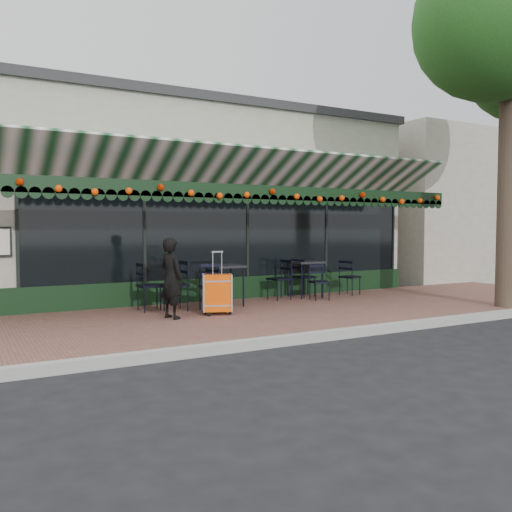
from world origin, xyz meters
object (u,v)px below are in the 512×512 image
cafe_table_b (225,269)px  chair_a_right (304,277)px  cafe_table_a (305,265)px  chair_b_left (174,286)px  chair_a_front (320,282)px  chair_b_front (211,287)px  chair_b_right (219,288)px  suitcase (217,294)px  chair_a_left (279,279)px  woman (171,278)px  chair_solo (151,286)px  chair_a_extra (350,277)px

cafe_table_b → chair_a_right: (2.26, 0.45, -0.31)m
cafe_table_a → chair_b_left: bearing=-171.4°
chair_a_front → chair_b_front: chair_b_front is taller
chair_b_right → chair_b_front: bearing=117.7°
suitcase → chair_a_front: suitcase is taller
chair_b_right → chair_b_front: size_ratio=0.86×
suitcase → chair_b_left: 0.99m
chair_b_right → chair_a_left: bearing=-95.4°
woman → chair_solo: (-0.04, 1.03, -0.24)m
woman → cafe_table_a: size_ratio=1.72×
cafe_table_b → chair_a_right: chair_a_right is taller
chair_a_right → chair_b_right: 2.50m
woman → cafe_table_b: bearing=-76.5°
cafe_table_b → chair_a_front: bearing=-4.9°
suitcase → cafe_table_a: suitcase is taller
cafe_table_a → chair_b_left: (-3.40, -0.51, -0.26)m
chair_a_front → chair_solo: 3.79m
cafe_table_a → chair_a_extra: (1.15, -0.21, -0.33)m
chair_b_right → chair_a_extra: bearing=-104.9°
chair_b_left → chair_b_front: (0.60, -0.40, -0.03)m
chair_a_right → chair_a_front: chair_a_right is taller
chair_a_right → chair_b_left: chair_b_left is taller
chair_b_right → suitcase: bearing=132.6°
suitcase → cafe_table_b: 1.19m
chair_a_right → chair_a_extra: size_ratio=1.06×
cafe_table_b → chair_solo: size_ratio=0.89×
chair_b_front → chair_a_right: bearing=34.2°
cafe_table_b → cafe_table_a: bearing=9.9°
chair_solo → chair_a_front: bearing=-95.9°
cafe_table_a → chair_solo: 3.81m
woman → chair_b_right: woman is taller
woman → chair_a_left: (3.00, 1.24, -0.26)m
chair_a_extra → chair_b_right: 3.59m
chair_b_left → chair_solo: size_ratio=1.03×
chair_b_left → chair_solo: (-0.39, 0.21, -0.02)m
chair_a_front → chair_a_right: bearing=100.1°
woman → cafe_table_a: (3.75, 1.33, 0.03)m
cafe_table_b → chair_a_front: 2.28m
chair_b_right → chair_b_front: chair_b_front is taller
chair_b_right → woman: bearing=101.8°
chair_a_front → chair_b_left: 3.39m
woman → chair_b_left: (0.35, 0.82, -0.23)m
chair_solo → woman: bearing=-179.4°
cafe_table_a → chair_a_left: bearing=-173.6°
chair_solo → suitcase: bearing=-140.1°
woman → chair_b_left: woman is taller
woman → chair_a_left: size_ratio=1.59×
woman → chair_a_front: woman is taller
suitcase → chair_b_right: 0.94m
chair_b_right → cafe_table_a: bearing=-97.8°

